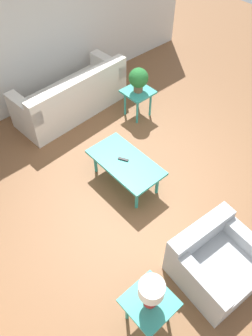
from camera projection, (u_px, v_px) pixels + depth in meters
name	position (u px, v px, depth m)	size (l,w,h in m)	color
ground_plane	(155.00, 182.00, 5.17)	(14.00, 14.00, 0.00)	brown
wall_right	(35.00, 31.00, 5.68)	(0.12, 7.20, 2.70)	silver
sofa	(72.00, 98.00, 6.10)	(0.96, 2.18, 0.86)	silver
armchair	(216.00, 262.00, 3.99)	(0.99, 1.04, 0.67)	#A8ADB2
coffee_table	(125.00, 164.00, 4.88)	(1.17, 0.63, 0.46)	teal
side_table_plant	(138.00, 95.00, 5.95)	(0.50, 0.50, 0.54)	teal
side_table_lamp	(149.00, 305.00, 3.47)	(0.50, 0.50, 0.54)	teal
potted_plant	(138.00, 79.00, 5.70)	(0.35, 0.35, 0.44)	brown
table_lamp	(151.00, 292.00, 3.20)	(0.26, 0.26, 0.42)	red
remote_control	(123.00, 159.00, 4.86)	(0.16, 0.11, 0.02)	black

